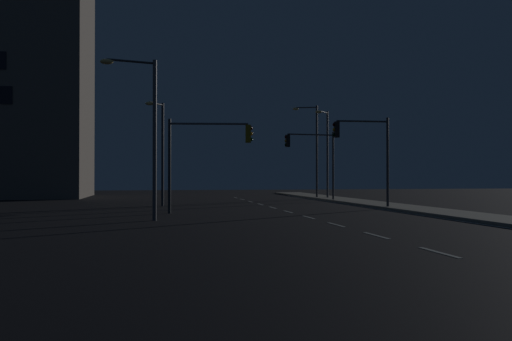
# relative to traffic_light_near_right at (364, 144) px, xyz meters

# --- Properties ---
(ground_plane) EXTENTS (112.00, 112.00, 0.00)m
(ground_plane) POSITION_rel_traffic_light_near_right_xyz_m (-5.16, -9.24, -3.93)
(ground_plane) COLOR black
(ground_plane) RESTS_ON ground
(sidewalk_right) EXTENTS (2.84, 77.00, 0.14)m
(sidewalk_right) POSITION_rel_traffic_light_near_right_xyz_m (2.48, -9.24, -3.86)
(sidewalk_right) COLOR #9E937F
(sidewalk_right) RESTS_ON ground
(lane_markings_center) EXTENTS (0.14, 50.00, 0.01)m
(lane_markings_center) POSITION_rel_traffic_light_near_right_xyz_m (-5.16, -5.74, -3.92)
(lane_markings_center) COLOR silver
(lane_markings_center) RESTS_ON ground
(lane_edge_line) EXTENTS (0.14, 53.00, 0.01)m
(lane_edge_line) POSITION_rel_traffic_light_near_right_xyz_m (0.80, -4.24, -3.92)
(lane_edge_line) COLOR silver
(lane_edge_line) RESTS_ON ground
(traffic_light_near_right) EXTENTS (3.54, 0.38, 5.41)m
(traffic_light_near_right) POSITION_rel_traffic_light_near_right_xyz_m (0.00, 0.00, 0.00)
(traffic_light_near_right) COLOR #38383D
(traffic_light_near_right) RESTS_ON sidewalk_right
(traffic_light_near_left) EXTENTS (4.47, 0.81, 5.02)m
(traffic_light_near_left) POSITION_rel_traffic_light_near_right_xyz_m (-9.68, -2.10, -0.35)
(traffic_light_near_left) COLOR #2D3033
(traffic_light_near_left) RESTS_ON ground
(traffic_light_far_center) EXTENTS (4.15, 0.72, 5.34)m
(traffic_light_far_center) POSITION_rel_traffic_light_near_right_xyz_m (-0.36, 9.71, -0.01)
(traffic_light_far_center) COLOR #38383D
(traffic_light_far_center) RESTS_ON sidewalk_right
(street_lamp_mid_block) EXTENTS (1.64, 1.77, 7.47)m
(street_lamp_mid_block) POSITION_rel_traffic_light_near_right_xyz_m (2.00, 13.54, 0.72)
(street_lamp_mid_block) COLOR #4C4C51
(street_lamp_mid_block) RESTS_ON sidewalk_right
(street_lamp_far_end) EXTENTS (1.20, 1.75, 6.85)m
(street_lamp_far_end) POSITION_rel_traffic_light_near_right_xyz_m (-12.10, 5.22, 0.23)
(street_lamp_far_end) COLOR #38383D
(street_lamp_far_end) RESTS_ON ground
(street_lamp_across_street) EXTENTS (2.41, 0.74, 7.16)m
(street_lamp_across_street) POSITION_rel_traffic_light_near_right_xyz_m (-12.81, -6.37, 0.43)
(street_lamp_across_street) COLOR #4C4C51
(street_lamp_across_street) RESTS_ON ground
(street_lamp_corner) EXTENTS (2.13, 0.89, 8.08)m
(street_lamp_corner) POSITION_rel_traffic_light_near_right_xyz_m (1.26, 14.86, 1.03)
(street_lamp_corner) COLOR #38383D
(street_lamp_corner) RESTS_ON sidewalk_right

